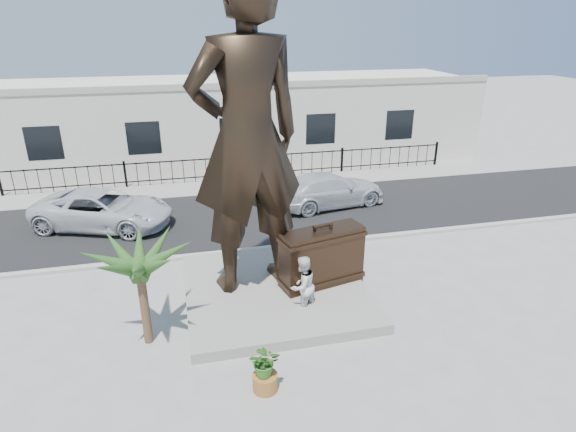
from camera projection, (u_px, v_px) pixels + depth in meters
name	position (u px, v px, depth m)	size (l,w,h in m)	color
ground	(305.00, 322.00, 13.06)	(100.00, 100.00, 0.00)	#9E9991
street	(255.00, 213.00, 20.25)	(40.00, 7.00, 0.01)	black
curb	(272.00, 248.00, 17.08)	(40.00, 0.25, 0.12)	#A5A399
far_sidewalk	(242.00, 184.00, 23.84)	(40.00, 2.50, 0.02)	#9E9991
plinth	(275.00, 291.00, 14.24)	(5.20, 5.20, 0.30)	gray
fence	(239.00, 168.00, 24.33)	(22.00, 0.10, 1.20)	black
building	(228.00, 120.00, 27.50)	(28.00, 7.00, 4.40)	silver
statue	(247.00, 138.00, 12.77)	(3.19, 2.09, 8.74)	black
suitcase	(322.00, 257.00, 14.05)	(2.46, 0.78, 1.73)	black
tourist	(302.00, 286.00, 13.14)	(0.84, 0.65, 1.72)	silver
car_white	(103.00, 209.00, 18.67)	(2.43, 5.28, 1.47)	silver
car_silver	(329.00, 190.00, 20.85)	(2.01, 4.95, 1.44)	silver
worker	(239.00, 168.00, 23.24)	(1.14, 0.65, 1.76)	#FF9D0D
palm_tree	(149.00, 341.00, 12.26)	(1.80, 1.80, 3.20)	#274B1B
planter	(265.00, 382.00, 10.60)	(0.56, 0.56, 0.40)	#9C5E29
shrub	(265.00, 361.00, 10.38)	(0.67, 0.58, 0.74)	#386D23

